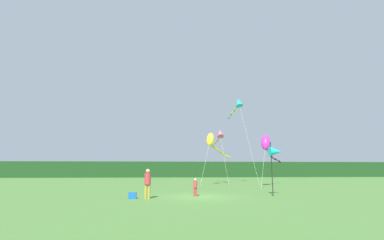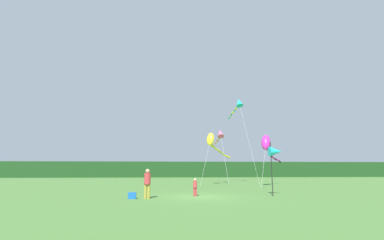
{
  "view_description": "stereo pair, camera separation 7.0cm",
  "coord_description": "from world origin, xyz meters",
  "views": [
    {
      "loc": [
        -2.1,
        -18.83,
        1.81
      ],
      "look_at": [
        0.0,
        6.0,
        6.28
      ],
      "focal_mm": 25.71,
      "sensor_mm": 36.0,
      "label": 1
    },
    {
      "loc": [
        -2.03,
        -18.83,
        1.81
      ],
      "look_at": [
        0.0,
        6.0,
        6.28
      ],
      "focal_mm": 25.71,
      "sensor_mm": 36.0,
      "label": 2
    }
  ],
  "objects": [
    {
      "name": "ground_plane",
      "position": [
        0.0,
        0.0,
        0.0
      ],
      "size": [
        120.0,
        120.0,
        0.0
      ],
      "primitive_type": "plane",
      "color": "#477533"
    },
    {
      "name": "distant_treeline",
      "position": [
        0.0,
        45.0,
        1.75
      ],
      "size": [
        108.0,
        2.38,
        3.51
      ],
      "primitive_type": "cube",
      "color": "#193D19",
      "rests_on": "ground"
    },
    {
      "name": "person_adult",
      "position": [
        -3.39,
        -0.97,
        1.02
      ],
      "size": [
        0.4,
        0.4,
        1.82
      ],
      "color": "olive",
      "rests_on": "ground"
    },
    {
      "name": "person_child",
      "position": [
        -0.25,
        0.35,
        0.66
      ],
      "size": [
        0.26,
        0.26,
        1.18
      ],
      "color": "#B23338",
      "rests_on": "ground"
    },
    {
      "name": "cooler_box",
      "position": [
        -4.3,
        -0.99,
        0.2
      ],
      "size": [
        0.48,
        0.33,
        0.39
      ],
      "primitive_type": "cube",
      "color": "#1959B2",
      "rests_on": "ground"
    },
    {
      "name": "banner_flag_pole",
      "position": [
        5.4,
        0.02,
        3.0
      ],
      "size": [
        0.9,
        0.7,
        3.7
      ],
      "color": "black",
      "rests_on": "ground"
    },
    {
      "name": "kite_magenta",
      "position": [
        8.62,
        10.51,
        4.47
      ],
      "size": [
        5.68,
        8.86,
        5.69
      ],
      "color": "#B2B2B2",
      "rests_on": "ground"
    },
    {
      "name": "kite_cyan",
      "position": [
        7.15,
        16.72,
        10.51
      ],
      "size": [
        1.79,
        8.07,
        11.36
      ],
      "color": "#B2B2B2",
      "rests_on": "ground"
    },
    {
      "name": "kite_rainbow",
      "position": [
        4.49,
        16.55,
        6.25
      ],
      "size": [
        0.97,
        8.99,
        7.16
      ],
      "color": "#B2B2B2",
      "rests_on": "ground"
    },
    {
      "name": "kite_yellow",
      "position": [
        3.1,
        13.57,
        5.0
      ],
      "size": [
        4.92,
        6.81,
        6.14
      ],
      "color": "#B2B2B2",
      "rests_on": "ground"
    }
  ]
}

